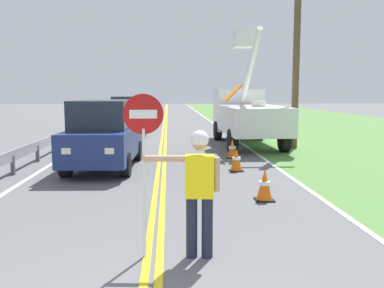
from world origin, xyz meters
The scene contains 15 objects.
grass_verge_right centered at (11.60, 20.00, 0.00)m, with size 16.00×110.00×0.01m, color #517F3D.
centerline_yellow_left centered at (-0.09, 20.00, 0.01)m, with size 0.11×110.00×0.01m, color yellow.
centerline_yellow_right centered at (0.09, 20.00, 0.01)m, with size 0.11×110.00×0.01m, color yellow.
edge_line_right centered at (3.60, 20.00, 0.01)m, with size 0.12×110.00×0.01m, color silver.
edge_line_left centered at (-3.60, 20.00, 0.01)m, with size 0.12×110.00×0.01m, color silver.
flagger_worker centered at (0.65, 2.67, 1.05)m, with size 1.09×0.27×1.83m.
stop_sign_paddle centered at (-0.12, 2.73, 1.71)m, with size 0.56×0.04×2.33m.
utility_bucket_truck centered at (3.71, 15.63, 1.40)m, with size 2.67×6.85×5.17m.
oncoming_suv_nearest centered at (-1.74, 9.96, 1.06)m, with size 2.06×4.67×2.10m.
oncoming_suv_second centered at (-1.90, 20.27, 1.06)m, with size 1.95×4.62×2.10m.
utility_pole_near centered at (5.49, 14.15, 4.10)m, with size 1.80×0.28×7.84m.
traffic_cone_lead centered at (2.31, 5.75, 0.34)m, with size 0.40×0.40×0.70m.
traffic_cone_mid centered at (2.25, 9.17, 0.34)m, with size 0.40×0.40×0.70m.
traffic_cone_tail centered at (2.50, 11.63, 0.34)m, with size 0.40×0.40×0.70m.
guardrail_left_shoulder centered at (-4.20, 14.67, 0.52)m, with size 0.10×32.00×0.71m.
Camera 1 is at (0.22, -3.11, 2.36)m, focal length 39.39 mm.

